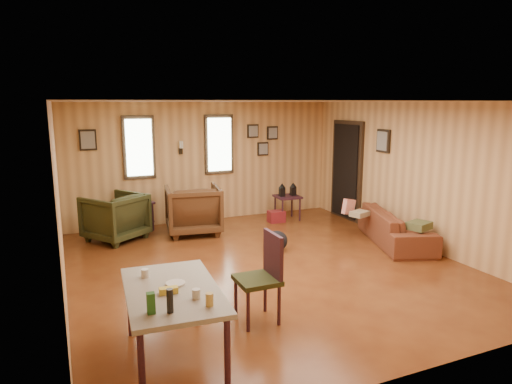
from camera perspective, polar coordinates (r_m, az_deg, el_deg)
room at (r=6.85m, az=1.72°, el=1.20°), size 5.54×6.04×2.44m
sofa at (r=8.20m, az=17.09°, el=-3.53°), size 1.19×2.01×0.76m
recliner_brown at (r=8.46m, az=-7.85°, el=-1.90°), size 1.08×1.03×0.99m
recliner_green at (r=8.36m, az=-17.20°, el=-2.73°), size 1.20×1.18×0.91m
end_table at (r=8.86m, az=-14.71°, el=-2.34°), size 0.68×0.66×0.68m
side_table at (r=9.39m, az=3.96°, el=-0.33°), size 0.51×0.51×0.77m
cooler at (r=9.26m, az=2.55°, el=-3.07°), size 0.33×0.24×0.23m
backpack at (r=7.45m, az=2.50°, el=-6.17°), size 0.41×0.31×0.34m
sofa_pillows at (r=7.95m, az=15.77°, el=-3.07°), size 0.82×1.56×0.32m
dining_table at (r=4.36m, az=-10.41°, el=-12.61°), size 0.93×1.44×0.91m
dining_chair at (r=5.07m, az=0.94°, el=-10.02°), size 0.45×0.45×0.99m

